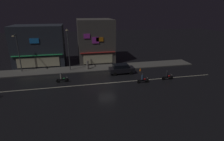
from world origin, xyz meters
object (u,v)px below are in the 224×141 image
(motorcycle_opposite_lane, at_px, (143,79))
(traffic_cone, at_px, (140,69))
(pedestrian_on_sidewalk, at_px, (88,65))
(motorcycle_following, at_px, (167,76))
(streetlamp_west, at_px, (18,50))
(streetlamp_mid, at_px, (68,46))
(parked_car_near_kerb, at_px, (121,69))
(motorcycle_lead, at_px, (62,79))

(motorcycle_opposite_lane, height_order, traffic_cone, motorcycle_opposite_lane)
(pedestrian_on_sidewalk, relative_size, motorcycle_following, 0.93)
(streetlamp_west, distance_m, motorcycle_opposite_lane, 21.35)
(streetlamp_west, bearing_deg, motorcycle_following, -20.00)
(motorcycle_following, distance_m, traffic_cone, 5.67)
(pedestrian_on_sidewalk, distance_m, motorcycle_opposite_lane, 11.05)
(streetlamp_mid, relative_size, parked_car_near_kerb, 1.71)
(pedestrian_on_sidewalk, height_order, traffic_cone, pedestrian_on_sidewalk)
(streetlamp_west, bearing_deg, motorcycle_opposite_lane, -25.09)
(pedestrian_on_sidewalk, bearing_deg, streetlamp_mid, -44.56)
(motorcycle_lead, height_order, motorcycle_following, same)
(motorcycle_lead, xyz_separation_m, traffic_cone, (13.55, 2.68, -0.36))
(motorcycle_lead, bearing_deg, streetlamp_west, 142.94)
(streetlamp_mid, height_order, parked_car_near_kerb, streetlamp_mid)
(motorcycle_lead, distance_m, motorcycle_following, 16.28)
(streetlamp_mid, distance_m, parked_car_near_kerb, 9.93)
(motorcycle_opposite_lane, bearing_deg, traffic_cone, -102.37)
(streetlamp_mid, height_order, traffic_cone, streetlamp_mid)
(motorcycle_opposite_lane, distance_m, traffic_cone, 5.75)
(streetlamp_mid, height_order, motorcycle_following, streetlamp_mid)
(motorcycle_lead, bearing_deg, traffic_cone, 14.42)
(pedestrian_on_sidewalk, distance_m, traffic_cone, 9.64)
(pedestrian_on_sidewalk, height_order, motorcycle_following, pedestrian_on_sidewalk)
(pedestrian_on_sidewalk, bearing_deg, motorcycle_lead, 6.16)
(motorcycle_following, bearing_deg, traffic_cone, -65.76)
(motorcycle_opposite_lane, bearing_deg, parked_car_near_kerb, -62.02)
(streetlamp_west, height_order, streetlamp_mid, streetlamp_mid)
(streetlamp_mid, height_order, motorcycle_lead, streetlamp_mid)
(motorcycle_opposite_lane, xyz_separation_m, traffic_cone, (1.69, 5.49, -0.36))
(motorcycle_lead, relative_size, traffic_cone, 3.45)
(parked_car_near_kerb, relative_size, motorcycle_following, 2.26)
(streetlamp_west, xyz_separation_m, traffic_cone, (20.78, -3.45, -3.76))
(streetlamp_mid, bearing_deg, motorcycle_lead, -102.12)
(motorcycle_opposite_lane, relative_size, traffic_cone, 3.45)
(streetlamp_mid, xyz_separation_m, traffic_cone, (12.42, -2.55, -4.19))
(streetlamp_west, xyz_separation_m, pedestrian_on_sidewalk, (11.51, -0.90, -3.09))
(streetlamp_west, relative_size, pedestrian_on_sidewalk, 3.71)
(parked_car_near_kerb, xyz_separation_m, motorcycle_lead, (-9.80, -1.99, -0.24))
(motorcycle_opposite_lane, bearing_deg, streetlamp_west, -20.32)
(pedestrian_on_sidewalk, height_order, parked_car_near_kerb, pedestrian_on_sidewalk)
(motorcycle_lead, bearing_deg, motorcycle_following, -5.13)
(streetlamp_west, height_order, motorcycle_lead, streetlamp_west)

